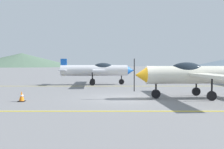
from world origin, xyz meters
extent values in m
plane|color=slate|center=(0.00, 0.00, 0.00)|extent=(400.00, 400.00, 0.00)
cube|color=yellow|center=(0.00, -4.13, 0.01)|extent=(80.00, 0.16, 0.01)
cube|color=yellow|center=(0.00, 8.05, 0.01)|extent=(80.00, 0.16, 0.01)
cylinder|color=silver|center=(4.71, 0.06, 1.44)|extent=(6.82, 1.51, 1.09)
cone|color=#F2A519|center=(0.99, -0.17, 1.44)|extent=(0.75, 0.97, 0.93)
cube|color=black|center=(0.59, -0.20, 1.44)|extent=(0.05, 0.12, 1.99)
ellipsoid|color=#1E2833|center=(3.82, 0.00, 1.77)|extent=(2.04, 1.02, 0.90)
cube|color=silver|center=(4.31, 0.03, 1.49)|extent=(1.63, 8.80, 0.16)
cylinder|color=black|center=(1.93, -0.11, 0.78)|extent=(0.10, 0.10, 1.00)
cylinder|color=black|center=(1.93, -0.11, 0.28)|extent=(0.56, 0.15, 0.56)
cylinder|color=black|center=(4.84, 1.16, 0.78)|extent=(0.10, 0.10, 1.00)
cylinder|color=black|center=(4.84, 1.16, 0.28)|extent=(0.56, 0.15, 0.56)
cylinder|color=black|center=(4.98, -1.02, 0.78)|extent=(0.10, 0.10, 1.00)
cylinder|color=black|center=(4.98, -1.02, 0.28)|extent=(0.56, 0.15, 0.56)
cylinder|color=silver|center=(-2.56, 9.81, 1.44)|extent=(6.82, 1.55, 1.09)
cone|color=blue|center=(1.16, 10.07, 1.44)|extent=(0.76, 0.98, 0.93)
cube|color=black|center=(1.56, 10.10, 1.44)|extent=(0.05, 0.12, 1.99)
ellipsoid|color=#1E2833|center=(-1.67, 9.88, 1.77)|extent=(2.05, 1.03, 0.90)
cube|color=silver|center=(-2.16, 9.84, 1.49)|extent=(1.69, 8.81, 0.16)
cube|color=silver|center=(-5.64, 9.60, 1.49)|extent=(0.87, 2.63, 0.10)
cube|color=blue|center=(-5.64, 9.60, 2.04)|extent=(0.63, 0.16, 1.19)
cylinder|color=black|center=(0.22, 10.00, 0.78)|extent=(0.10, 0.10, 1.00)
cylinder|color=black|center=(0.22, 10.00, 0.28)|extent=(0.56, 0.16, 0.56)
cylinder|color=black|center=(-2.68, 8.71, 0.78)|extent=(0.10, 0.10, 1.00)
cylinder|color=black|center=(-2.68, 8.71, 0.28)|extent=(0.56, 0.16, 0.56)
cylinder|color=black|center=(-2.83, 10.89, 0.78)|extent=(0.10, 0.10, 1.00)
cylinder|color=black|center=(-2.83, 10.89, 0.28)|extent=(0.56, 0.16, 0.56)
cube|color=black|center=(-5.85, -1.32, 0.02)|extent=(0.36, 0.36, 0.04)
cone|color=orange|center=(-5.85, -1.32, 0.32)|extent=(0.29, 0.29, 0.55)
cylinder|color=white|center=(-5.85, -1.32, 0.34)|extent=(0.20, 0.20, 0.08)
cone|color=#4C6651|center=(-65.69, 159.27, 4.91)|extent=(78.17, 78.17, 9.82)
camera|label=1|loc=(-0.76, -14.85, 2.12)|focal=38.82mm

